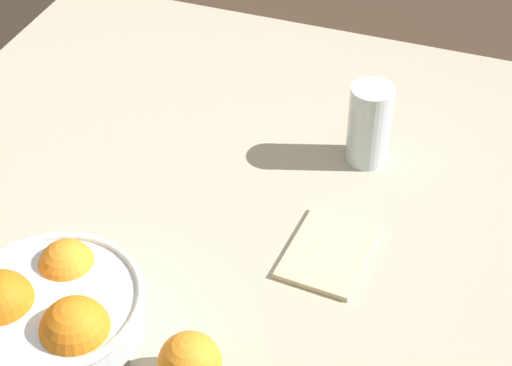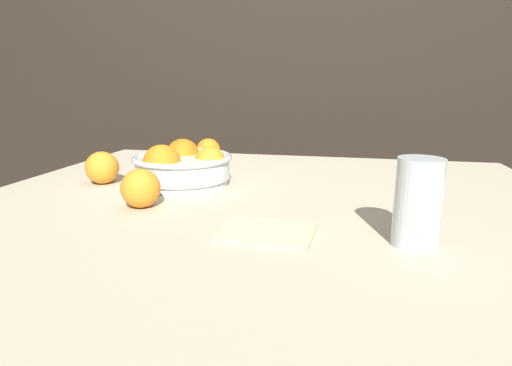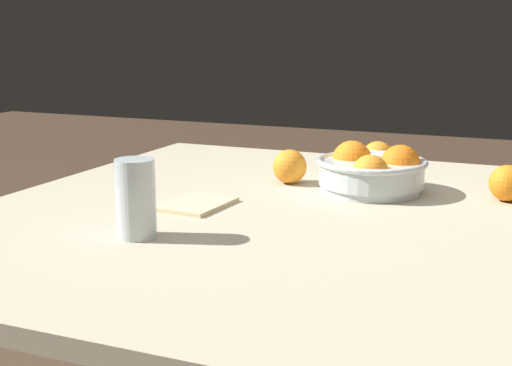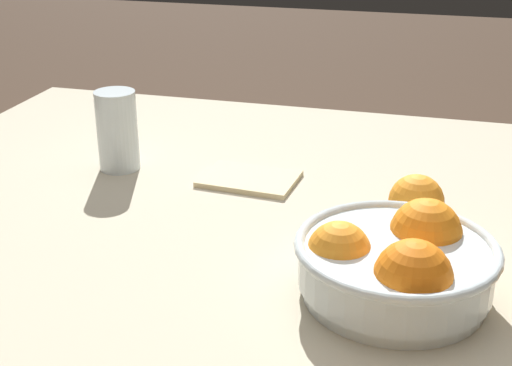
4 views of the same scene
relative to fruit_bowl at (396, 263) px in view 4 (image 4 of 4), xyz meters
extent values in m
cube|color=#B7AD93|center=(0.21, -0.12, -0.06)|extent=(1.21, 1.10, 0.03)
cylinder|color=#936B47|center=(0.76, -0.61, -0.43)|extent=(0.05, 0.05, 0.71)
cylinder|color=silver|center=(0.00, 0.00, -0.04)|extent=(0.20, 0.20, 0.02)
cylinder|color=silver|center=(0.00, 0.00, 0.00)|extent=(0.21, 0.21, 0.05)
torus|color=silver|center=(0.00, 0.00, 0.02)|extent=(0.23, 0.23, 0.01)
sphere|color=orange|center=(0.06, 0.01, 0.01)|extent=(0.07, 0.07, 0.07)
sphere|color=orange|center=(-0.02, 0.05, 0.01)|extent=(0.08, 0.08, 0.08)
sphere|color=orange|center=(-0.03, -0.05, 0.01)|extent=(0.08, 0.08, 0.08)
cylinder|color=#F4A314|center=(0.46, -0.27, 0.00)|extent=(0.06, 0.06, 0.08)
cylinder|color=silver|center=(0.46, -0.27, 0.02)|extent=(0.06, 0.06, 0.13)
sphere|color=orange|center=(-0.01, -0.18, -0.01)|extent=(0.07, 0.07, 0.07)
cube|color=beige|center=(0.25, -0.28, -0.04)|extent=(0.15, 0.11, 0.01)
camera|label=1|loc=(-0.55, -0.46, 0.78)|focal=60.00mm
camera|label=2|loc=(0.35, -0.85, 0.19)|focal=28.00mm
camera|label=3|loc=(1.40, 0.34, 0.29)|focal=50.00mm
camera|label=4|loc=(-0.03, 0.70, 0.39)|focal=50.00mm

